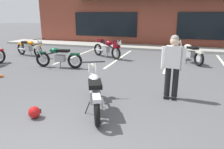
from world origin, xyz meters
The scene contains 11 objects.
ground_plane centered at (0.00, 3.83, 0.00)m, with size 80.00×80.00×0.00m, color #515154.
sidewalk_kerb centered at (0.00, 11.86, 0.07)m, with size 22.00×1.80×0.14m, color #A8A59E.
brick_storefront_building centered at (0.00, 15.73, 2.01)m, with size 18.50×6.56×4.02m.
painted_stall_lines centered at (0.00, 8.26, 0.00)m, with size 7.38×4.80×0.01m.
motorcycle_foreground_classic centered at (-0.04, 2.13, 0.46)m, with size 1.19×1.95×0.98m.
motorcycle_red_sportbike centered at (2.10, 8.23, 0.46)m, with size 1.38×1.85×0.98m.
motorcycle_silver_naked centered at (-3.11, 5.49, 0.46)m, with size 2.11×0.67×0.98m.
motorcycle_green_cafe_racer centered at (-1.82, 8.13, 0.53)m, with size 1.88×1.32×0.98m.
motorcycle_orange_scrambler centered at (-5.94, 7.25, 0.46)m, with size 2.06×0.91×0.98m.
person_in_shorts_foreground centered at (1.59, 3.44, 0.95)m, with size 0.61×0.30×1.68m.
helmet_on_pavement centered at (-1.13, 1.35, 0.13)m, with size 0.26×0.26×0.26m.
Camera 1 is at (1.78, -2.13, 2.17)m, focal length 34.35 mm.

